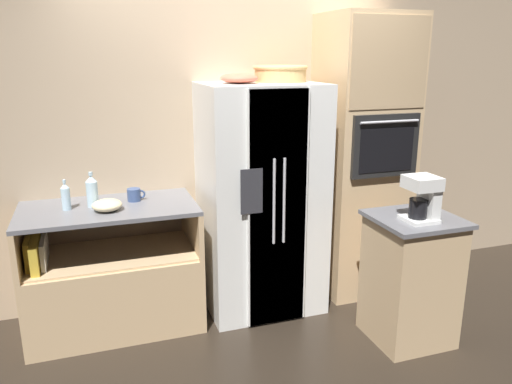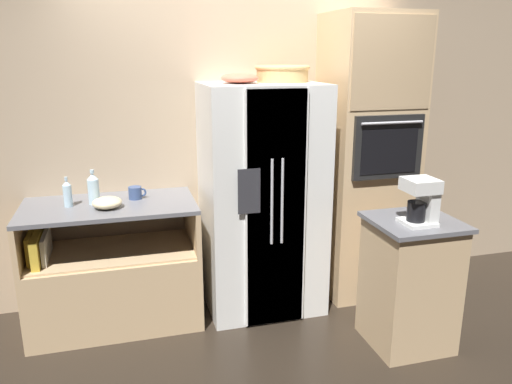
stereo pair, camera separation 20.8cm
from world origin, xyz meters
name	(u,v)px [view 1 (the left image)]	position (x,y,z in m)	size (l,w,h in m)	color
ground_plane	(247,309)	(0.00, 0.00, 0.00)	(20.00, 20.00, 0.00)	black
wall_back	(228,127)	(0.00, 0.46, 1.40)	(12.00, 0.06, 2.80)	tan
counter_left	(113,283)	(-1.00, 0.09, 0.34)	(1.23, 0.68, 0.93)	tan
refrigerator	(261,199)	(0.15, 0.07, 0.88)	(0.89, 0.75, 1.77)	silver
wall_oven	(362,158)	(1.05, 0.12, 1.15)	(0.69, 0.68, 2.28)	tan
island_counter	(410,278)	(0.96, -0.75, 0.46)	(0.56, 0.55, 0.91)	tan
wicker_basket	(280,73)	(0.33, 0.16, 1.83)	(0.41, 0.41, 0.12)	tan
fruit_bowl	(239,78)	(-0.02, 0.07, 1.80)	(0.28, 0.28, 0.07)	#DB664C
bottle_tall	(92,191)	(-1.09, 0.13, 1.05)	(0.08, 0.08, 0.25)	silver
bottle_short	(66,196)	(-1.27, 0.11, 1.03)	(0.06, 0.06, 0.22)	silver
mug	(134,195)	(-0.80, 0.18, 0.98)	(0.13, 0.10, 0.09)	#384C7A
mixing_bowl	(107,205)	(-1.00, 0.00, 0.97)	(0.21, 0.21, 0.08)	beige
coffee_maker	(424,197)	(0.95, -0.83, 1.08)	(0.20, 0.20, 0.30)	white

